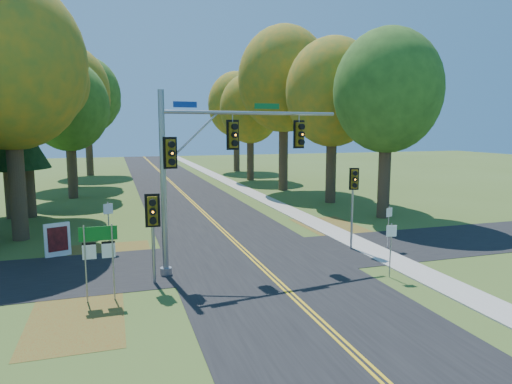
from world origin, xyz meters
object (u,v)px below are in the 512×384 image
object	(u,v)px
traffic_mast	(212,157)
route_sign_cluster	(99,247)
east_signal_pole	(354,188)
info_kiosk	(57,240)

from	to	relation	value
traffic_mast	route_sign_cluster	size ratio (longest dim) A/B	3.01
east_signal_pole	route_sign_cluster	world-z (taller)	east_signal_pole
route_sign_cluster	info_kiosk	size ratio (longest dim) A/B	1.71
traffic_mast	info_kiosk	size ratio (longest dim) A/B	5.14
route_sign_cluster	east_signal_pole	bearing A→B (deg)	15.46
east_signal_pole	info_kiosk	bearing A→B (deg)	-175.59
traffic_mast	info_kiosk	distance (m)	8.96
route_sign_cluster	info_kiosk	bearing A→B (deg)	107.62
east_signal_pole	route_sign_cluster	xyz separation A→B (m)	(-12.03, -3.35, -1.21)
traffic_mast	east_signal_pole	bearing A→B (deg)	0.07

